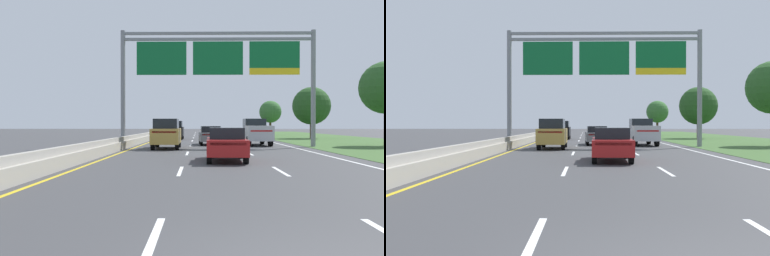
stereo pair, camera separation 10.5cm
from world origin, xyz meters
TOP-DOWN VIEW (x-y plane):
  - ground_plane at (0.00, 35.00)m, footprint 220.00×220.00m
  - lane_striping at (0.00, 34.54)m, footprint 11.96×106.00m
  - grass_verge_right at (13.95, 35.00)m, footprint 14.00×110.00m
  - median_barrier_concrete at (-6.60, 35.00)m, footprint 0.60×110.00m
  - overhead_sign_gantry at (0.30, 26.66)m, footprint 15.06×0.42m
  - pickup_truck_silver at (3.57, 29.12)m, footprint 2.11×5.44m
  - car_gold_left_lane_suv at (-3.46, 24.20)m, footprint 1.93×4.71m
  - car_red_centre_lane_sedan at (0.13, 14.67)m, footprint 1.94×4.45m
  - car_black_left_lane_suv at (-3.90, 41.91)m, footprint 1.92×4.71m
  - car_grey_centre_lane_sedan at (-0.20, 29.65)m, footprint 1.95×4.45m
  - roadside_tree_far at (12.50, 44.65)m, footprint 4.56×4.56m
  - roadside_tree_distant at (10.21, 59.77)m, footprint 3.50×3.50m

SIDE VIEW (x-z plane):
  - ground_plane at x=0.00m, z-range 0.00..0.00m
  - lane_striping at x=0.00m, z-range 0.00..0.01m
  - grass_verge_right at x=13.95m, z-range 0.00..0.02m
  - median_barrier_concrete at x=-6.60m, z-range -0.07..0.78m
  - car_red_centre_lane_sedan at x=0.13m, z-range 0.03..1.60m
  - car_grey_centre_lane_sedan at x=-0.20m, z-range 0.03..1.60m
  - pickup_truck_silver at x=3.57m, z-range -0.03..2.17m
  - car_gold_left_lane_suv at x=-3.46m, z-range 0.04..2.15m
  - car_black_left_lane_suv at x=-3.90m, z-range 0.04..2.15m
  - roadside_tree_distant at x=10.21m, z-range 0.96..6.43m
  - roadside_tree_far at x=12.50m, z-range 0.84..7.09m
  - overhead_sign_gantry at x=0.30m, z-range 1.91..10.89m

